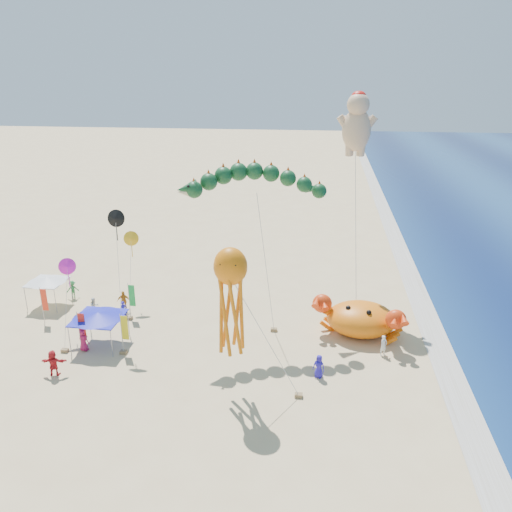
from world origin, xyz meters
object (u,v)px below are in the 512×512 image
Objects in this scene: dragon_kite at (254,186)px; canopy_white at (47,280)px; octopus_kite at (231,293)px; canopy_blue at (98,315)px; crab_inflatable at (361,318)px; cherub_kite at (357,122)px.

dragon_kite is 3.93× the size of canopy_white.
canopy_white is at bearing 150.77° from octopus_kite.
octopus_kite reaches higher than canopy_blue.
octopus_kite is at bearing -134.58° from crab_inflatable.
canopy_white is (-27.14, 1.60, 1.03)m from crab_inflatable.
canopy_blue is at bearing 158.17° from octopus_kite.
dragon_kite reaches higher than canopy_white.
cherub_kite is 1.85× the size of octopus_kite.
cherub_kite is at bearing 32.04° from canopy_blue.
crab_inflatable is 0.74× the size of octopus_kite.
dragon_kite is 10.00m from octopus_kite.
canopy_blue is at bearing -167.56° from crab_inflatable.
dragon_kite is at bearing 179.60° from crab_inflatable.
cherub_kite is at bearing 12.46° from canopy_white.
cherub_kite reaches higher than dragon_kite.
crab_inflatable is 2.22× the size of canopy_white.
octopus_kite is 2.58× the size of canopy_blue.
dragon_kite is 20.89m from canopy_white.
canopy_blue is (-18.74, -11.73, -13.24)m from cherub_kite.
octopus_kite is (-8.63, -8.76, 5.53)m from crab_inflatable.
dragon_kite is at bearing -135.80° from cherub_kite.
cherub_kite is (-0.92, 7.39, 14.27)m from crab_inflatable.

